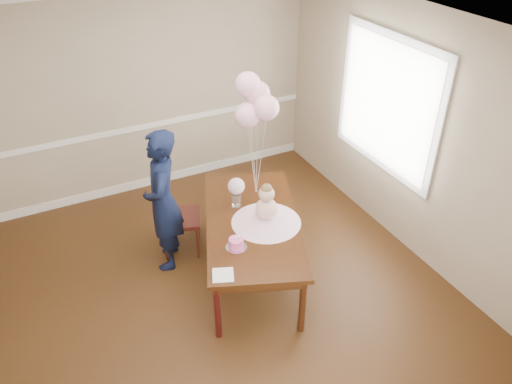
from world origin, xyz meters
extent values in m
cube|color=#321C0C|center=(0.00, 0.00, 0.00)|extent=(4.50, 5.00, 0.00)
cube|color=white|center=(0.00, 0.00, 2.70)|extent=(4.50, 5.00, 0.02)
cube|color=tan|center=(0.00, 2.50, 1.35)|extent=(4.50, 0.02, 2.70)
cube|color=tan|center=(2.25, 0.00, 1.35)|extent=(0.02, 5.00, 2.70)
cube|color=white|center=(0.00, 2.49, 0.90)|extent=(4.50, 0.02, 0.07)
cube|color=white|center=(0.00, 2.49, 0.06)|extent=(4.50, 0.02, 0.12)
cube|color=silver|center=(2.23, 0.50, 1.55)|extent=(0.02, 1.66, 1.56)
cube|color=white|center=(2.21, 0.50, 1.55)|extent=(0.01, 1.50, 1.40)
cube|color=black|center=(0.43, 0.25, 0.68)|extent=(1.56, 2.09, 0.05)
cube|color=black|center=(0.43, 0.25, 0.61)|extent=(1.43, 1.97, 0.09)
cylinder|color=black|center=(-0.25, -0.42, 0.33)|extent=(0.09, 0.09, 0.66)
cylinder|color=black|center=(0.48, -0.70, 0.33)|extent=(0.09, 0.09, 0.66)
cylinder|color=black|center=(0.37, 1.20, 0.33)|extent=(0.09, 0.09, 0.66)
cylinder|color=black|center=(1.11, 0.91, 0.33)|extent=(0.09, 0.09, 0.66)
cone|color=#FFBBDB|center=(0.54, 0.15, 0.75)|extent=(0.92, 0.92, 0.09)
sphere|color=#FFA1C3|center=(0.54, 0.15, 0.88)|extent=(0.23, 0.23, 0.23)
sphere|color=beige|center=(0.54, 0.15, 1.05)|extent=(0.16, 0.16, 0.16)
sphere|color=brown|center=(0.54, 0.15, 1.11)|extent=(0.11, 0.11, 0.11)
cylinder|color=silver|center=(0.10, -0.08, 0.71)|extent=(0.27, 0.27, 0.01)
cylinder|color=#FF50AF|center=(0.10, -0.08, 0.76)|extent=(0.18, 0.18, 0.09)
sphere|color=white|center=(0.10, -0.08, 0.82)|extent=(0.03, 0.03, 0.03)
sphere|color=white|center=(0.13, -0.07, 0.82)|extent=(0.03, 0.03, 0.03)
cylinder|color=white|center=(0.40, 0.56, 0.78)|extent=(0.12, 0.12, 0.15)
sphere|color=beige|center=(0.40, 0.56, 0.95)|extent=(0.18, 0.18, 0.18)
cube|color=white|center=(-0.17, -0.38, 0.71)|extent=(0.24, 0.24, 0.01)
cylinder|color=white|center=(0.70, 0.70, 0.72)|extent=(0.05, 0.05, 0.02)
sphere|color=#FFB4D6|center=(0.61, 0.73, 1.65)|extent=(0.26, 0.26, 0.26)
sphere|color=#FFB4CE|center=(0.77, 0.62, 1.74)|extent=(0.26, 0.26, 0.26)
sphere|color=#E5A2B2|center=(0.75, 0.78, 1.83)|extent=(0.26, 0.26, 0.26)
sphere|color=#FFB4DC|center=(0.67, 0.83, 1.93)|extent=(0.26, 0.26, 0.26)
cylinder|color=white|center=(0.66, 0.71, 1.11)|extent=(0.08, 0.03, 0.79)
cylinder|color=white|center=(0.74, 0.66, 1.16)|extent=(0.07, 0.08, 0.88)
cylinder|color=silver|center=(0.73, 0.74, 1.20)|extent=(0.05, 0.08, 0.98)
cylinder|color=white|center=(0.69, 0.76, 1.25)|extent=(0.04, 0.12, 1.07)
cube|color=#3B1410|center=(-0.12, 0.96, 0.44)|extent=(0.55, 0.55, 0.05)
cylinder|color=#3A170F|center=(-0.34, 0.86, 0.21)|extent=(0.05, 0.05, 0.42)
cylinder|color=#3D1810|center=(-0.02, 0.74, 0.21)|extent=(0.05, 0.05, 0.42)
cylinder|color=#3D1410|center=(-0.22, 1.19, 0.21)|extent=(0.05, 0.05, 0.42)
cylinder|color=#391E0F|center=(0.11, 1.07, 0.21)|extent=(0.05, 0.05, 0.42)
cylinder|color=#34120E|center=(-0.36, 0.87, 0.72)|extent=(0.05, 0.05, 0.55)
cylinder|color=#3C2110|center=(-0.24, 1.20, 0.72)|extent=(0.05, 0.05, 0.55)
cube|color=#3E1D10|center=(-0.30, 1.03, 0.61)|extent=(0.17, 0.38, 0.05)
cube|color=#3E1510|center=(-0.30, 1.03, 0.76)|extent=(0.17, 0.38, 0.05)
cube|color=#39150F|center=(-0.30, 1.03, 0.92)|extent=(0.17, 0.38, 0.05)
imported|color=black|center=(-0.33, 0.84, 0.81)|extent=(0.57, 0.69, 1.62)
camera|label=1|loc=(-1.38, -3.47, 3.77)|focal=35.00mm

